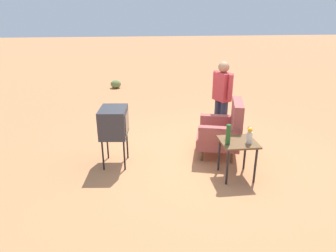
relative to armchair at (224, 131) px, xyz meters
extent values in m
plane|color=#C17A4C|center=(-0.03, -0.26, -0.50)|extent=(60.00, 60.00, 0.00)
cylinder|color=brown|center=(-0.35, -0.28, -0.39)|extent=(0.05, 0.05, 0.22)
cylinder|color=brown|center=(0.16, -0.43, -0.39)|extent=(0.05, 0.05, 0.22)
cylinder|color=brown|center=(-0.21, 0.23, -0.39)|extent=(0.05, 0.05, 0.22)
cylinder|color=brown|center=(0.30, 0.09, -0.39)|extent=(0.05, 0.05, 0.22)
cube|color=#9E4C47|center=(-0.03, -0.10, -0.18)|extent=(0.94, 0.94, 0.20)
cube|color=#9E4C47|center=(0.06, 0.21, 0.24)|extent=(0.78, 0.36, 0.64)
cube|color=#9E4C47|center=(-0.34, -0.01, 0.05)|extent=(0.32, 0.70, 0.26)
cube|color=#9E4C47|center=(0.28, -0.18, 0.05)|extent=(0.32, 0.70, 0.26)
cylinder|color=black|center=(0.55, -0.23, -0.20)|extent=(0.04, 0.04, 0.60)
cylinder|color=black|center=(1.00, -0.23, -0.20)|extent=(0.04, 0.04, 0.60)
cylinder|color=black|center=(0.55, 0.22, -0.20)|extent=(0.04, 0.04, 0.60)
cylinder|color=black|center=(1.00, 0.22, -0.20)|extent=(0.04, 0.04, 0.60)
cube|color=brown|center=(0.78, -0.01, 0.11)|extent=(0.56, 0.56, 0.03)
cylinder|color=black|center=(0.34, -1.81, -0.22)|extent=(0.03, 0.03, 0.55)
cylinder|color=black|center=(-0.10, -1.77, -0.22)|extent=(0.03, 0.03, 0.55)
cylinder|color=black|center=(0.30, -2.17, -0.22)|extent=(0.03, 0.03, 0.55)
cylinder|color=black|center=(-0.14, -2.12, -0.22)|extent=(0.03, 0.03, 0.55)
cube|color=#333338|center=(0.10, -1.97, 0.29)|extent=(0.64, 0.50, 0.48)
cube|color=#383D3F|center=(0.12, -1.74, 0.29)|extent=(0.42, 0.06, 0.34)
cylinder|color=#2D3347|center=(-0.84, 0.12, -0.07)|extent=(0.14, 0.14, 0.86)
cylinder|color=#2D3347|center=(-0.65, 0.20, -0.07)|extent=(0.14, 0.14, 0.86)
cube|color=#BC383D|center=(-0.75, 0.16, 0.64)|extent=(0.42, 0.34, 0.56)
cylinder|color=#BC383D|center=(-0.97, 0.07, 0.67)|extent=(0.09, 0.09, 0.50)
cylinder|color=#BC383D|center=(-0.52, 0.25, 0.67)|extent=(0.09, 0.09, 0.50)
sphere|color=#A37556|center=(-0.75, 0.16, 1.03)|extent=(0.22, 0.22, 0.22)
cylinder|color=red|center=(0.70, -0.16, 0.19)|extent=(0.07, 0.07, 0.12)
cylinder|color=#1E5623|center=(0.87, -0.21, 0.29)|extent=(0.07, 0.07, 0.32)
cylinder|color=silver|center=(0.87, 0.13, 0.22)|extent=(0.09, 0.09, 0.18)
sphere|color=yellow|center=(0.87, 0.13, 0.36)|extent=(0.07, 0.07, 0.07)
sphere|color=#E04C66|center=(0.83, 0.14, 0.36)|extent=(0.07, 0.07, 0.07)
sphere|color=orange|center=(0.90, 0.12, 0.36)|extent=(0.07, 0.07, 0.07)
ellipsoid|color=olive|center=(-5.69, -2.20, -0.36)|extent=(0.37, 0.37, 0.28)
camera|label=1|loc=(4.94, -1.64, 2.03)|focal=32.09mm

